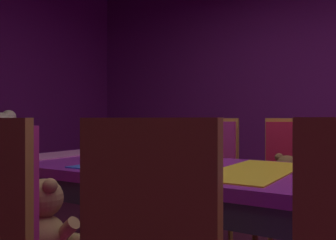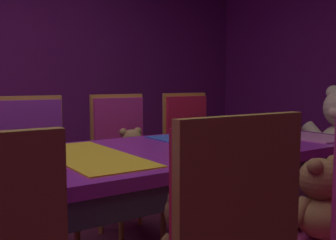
{
  "view_description": "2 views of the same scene",
  "coord_description": "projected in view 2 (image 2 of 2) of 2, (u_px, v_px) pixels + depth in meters",
  "views": [
    {
      "loc": [
        -1.63,
        -0.55,
        0.98
      ],
      "look_at": [
        -0.24,
        0.32,
        0.98
      ],
      "focal_mm": 38.92,
      "sensor_mm": 36.0,
      "label": 1
    },
    {
      "loc": [
        1.59,
        -0.66,
        1.06
      ],
      "look_at": [
        -0.07,
        0.47,
        0.87
      ],
      "focal_mm": 41.3,
      "sensor_mm": 36.0,
      "label": 2
    }
  ],
  "objects": [
    {
      "name": "chair_left_4",
      "position": [
        190.0,
        142.0,
        3.09
      ],
      "size": [
        0.42,
        0.41,
        0.98
      ],
      "color": "red",
      "rests_on": "ground_plane"
    },
    {
      "name": "banquet_table",
      "position": [
        90.0,
        175.0,
        1.72
      ],
      "size": [
        0.9,
        3.16,
        0.75
      ],
      "color": "purple",
      "rests_on": "ground_plane"
    },
    {
      "name": "chair_left_3",
      "position": [
        122.0,
        149.0,
        2.75
      ],
      "size": [
        0.42,
        0.41,
        0.98
      ],
      "color": "#CC338C",
      "rests_on": "ground_plane"
    },
    {
      "name": "teddy_left_2",
      "position": [
        41.0,
        164.0,
        2.27
      ],
      "size": [
        0.25,
        0.32,
        0.3
      ],
      "color": "olive",
      "rests_on": "chair_left_2"
    },
    {
      "name": "chair_left_2",
      "position": [
        34.0,
        159.0,
        2.39
      ],
      "size": [
        0.42,
        0.41,
        0.98
      ],
      "color": "purple",
      "rests_on": "ground_plane"
    },
    {
      "name": "teddy_left_4",
      "position": [
        201.0,
        147.0,
        2.97
      ],
      "size": [
        0.22,
        0.28,
        0.26
      ],
      "color": "#9E7247",
      "rests_on": "chair_left_4"
    },
    {
      "name": "teddy_left_3",
      "position": [
        132.0,
        153.0,
        2.63
      ],
      "size": [
        0.25,
        0.32,
        0.3
      ],
      "color": "#9E7247",
      "rests_on": "chair_left_3"
    },
    {
      "name": "teddy_right_3",
      "position": [
        318.0,
        203.0,
        1.5
      ],
      "size": [
        0.27,
        0.35,
        0.33
      ],
      "rotation": [
        0.0,
        0.0,
        3.14
      ],
      "color": "olive",
      "rests_on": "chair_right_3"
    }
  ]
}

